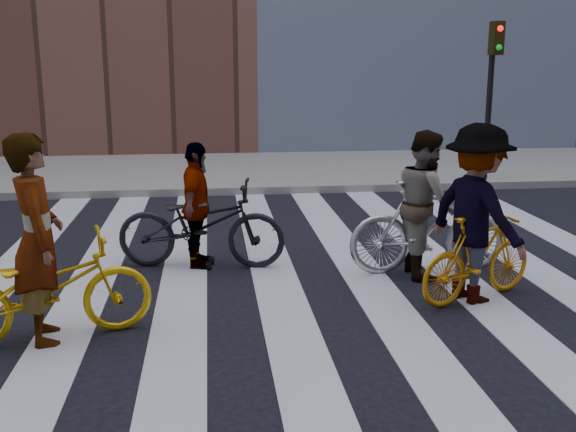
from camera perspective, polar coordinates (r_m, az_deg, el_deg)
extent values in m
plane|color=black|center=(8.45, 2.52, -4.80)|extent=(100.00, 100.00, 0.00)
cube|color=gray|center=(15.69, -1.85, 3.89)|extent=(100.00, 5.00, 0.15)
cube|color=silver|center=(8.47, -16.25, -5.25)|extent=(0.55, 10.00, 0.01)
cube|color=silver|center=(8.35, -8.77, -5.12)|extent=(0.55, 10.00, 0.01)
cube|color=silver|center=(8.38, -1.20, -4.90)|extent=(0.55, 10.00, 0.01)
cube|color=silver|center=(8.55, 6.18, -4.61)|extent=(0.55, 10.00, 0.01)
cube|color=silver|center=(8.85, 13.16, -4.26)|extent=(0.55, 10.00, 0.01)
cube|color=silver|center=(9.28, 19.58, -3.88)|extent=(0.55, 10.00, 0.01)
cylinder|color=black|center=(14.53, 16.62, 8.67)|extent=(0.12, 0.12, 3.20)
cube|color=black|center=(14.37, 17.24, 14.18)|extent=(0.22, 0.28, 0.65)
sphere|color=red|center=(14.24, 17.54, 14.90)|extent=(0.12, 0.12, 0.12)
sphere|color=#0CCC26|center=(14.23, 17.44, 13.46)|extent=(0.12, 0.12, 0.12)
imported|color=yellow|center=(6.73, -19.71, -5.82)|extent=(2.03, 1.17, 1.01)
imported|color=silver|center=(8.45, 11.78, -0.92)|extent=(1.96, 0.57, 1.18)
imported|color=orange|center=(7.66, 15.80, -3.40)|extent=(1.66, 1.09, 0.97)
imported|color=black|center=(8.59, -7.37, -0.72)|extent=(2.21, 1.08, 1.11)
imported|color=slate|center=(6.60, -20.46, -1.88)|extent=(0.65, 0.82, 1.97)
imported|color=slate|center=(8.36, 11.55, 1.07)|extent=(0.68, 0.87, 1.78)
imported|color=slate|center=(7.52, 15.68, 0.16)|extent=(1.18, 1.45, 1.95)
imported|color=slate|center=(8.54, -7.76, 0.86)|extent=(0.54, 0.99, 1.60)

